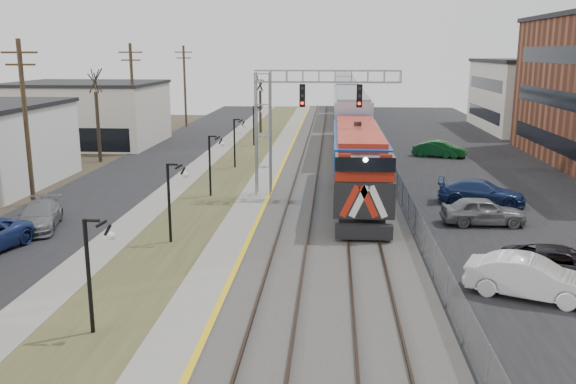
# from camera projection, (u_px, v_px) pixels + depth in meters

# --- Properties ---
(street_west) EXTENTS (7.00, 120.00, 0.04)m
(street_west) POSITION_uv_depth(u_px,v_px,m) (133.00, 174.00, 47.21)
(street_west) COLOR black
(street_west) RESTS_ON ground
(sidewalk) EXTENTS (2.00, 120.00, 0.08)m
(sidewalk) POSITION_uv_depth(u_px,v_px,m) (190.00, 174.00, 46.88)
(sidewalk) COLOR gray
(sidewalk) RESTS_ON ground
(grass_median) EXTENTS (4.00, 120.00, 0.06)m
(grass_median) POSITION_uv_depth(u_px,v_px,m) (229.00, 175.00, 46.66)
(grass_median) COLOR #404525
(grass_median) RESTS_ON ground
(platform) EXTENTS (2.00, 120.00, 0.24)m
(platform) POSITION_uv_depth(u_px,v_px,m) (268.00, 174.00, 46.43)
(platform) COLOR gray
(platform) RESTS_ON ground
(ballast_bed) EXTENTS (8.00, 120.00, 0.20)m
(ballast_bed) POSITION_uv_depth(u_px,v_px,m) (333.00, 176.00, 46.07)
(ballast_bed) COLOR #595651
(ballast_bed) RESTS_ON ground
(parking_lot) EXTENTS (16.00, 120.00, 0.04)m
(parking_lot) POSITION_uv_depth(u_px,v_px,m) (495.00, 179.00, 45.22)
(parking_lot) COLOR black
(parking_lot) RESTS_ON ground
(platform_edge) EXTENTS (0.24, 120.00, 0.01)m
(platform_edge) POSITION_uv_depth(u_px,v_px,m) (279.00, 173.00, 46.34)
(platform_edge) COLOR gold
(platform_edge) RESTS_ON platform
(track_near) EXTENTS (1.58, 120.00, 0.15)m
(track_near) POSITION_uv_depth(u_px,v_px,m) (307.00, 173.00, 46.18)
(track_near) COLOR #2D2119
(track_near) RESTS_ON ballast_bed
(track_far) EXTENTS (1.58, 120.00, 0.15)m
(track_far) POSITION_uv_depth(u_px,v_px,m) (353.00, 174.00, 45.92)
(track_far) COLOR #2D2119
(track_far) RESTS_ON ballast_bed
(train) EXTENTS (3.00, 85.85, 5.33)m
(train) POSITION_uv_depth(u_px,v_px,m) (347.00, 106.00, 72.29)
(train) COLOR #123D94
(train) RESTS_ON ground
(signal_gantry) EXTENTS (9.00, 1.07, 8.15)m
(signal_gantry) POSITION_uv_depth(u_px,v_px,m) (290.00, 111.00, 38.23)
(signal_gantry) COLOR gray
(signal_gantry) RESTS_ON ground
(lampposts) EXTENTS (0.14, 62.14, 4.00)m
(lampposts) POSITION_uv_depth(u_px,v_px,m) (171.00, 202.00, 29.98)
(lampposts) COLOR black
(lampposts) RESTS_ON ground
(utility_poles) EXTENTS (0.28, 80.28, 10.00)m
(utility_poles) POSITION_uv_depth(u_px,v_px,m) (26.00, 124.00, 36.59)
(utility_poles) COLOR #4C3823
(utility_poles) RESTS_ON ground
(fence) EXTENTS (0.04, 120.00, 1.60)m
(fence) POSITION_uv_depth(u_px,v_px,m) (390.00, 167.00, 45.61)
(fence) COLOR gray
(fence) RESTS_ON ground
(bare_trees) EXTENTS (12.30, 42.30, 5.95)m
(bare_trees) POSITION_uv_depth(u_px,v_px,m) (133.00, 133.00, 50.49)
(bare_trees) COLOR #382D23
(bare_trees) RESTS_ON ground
(car_lot_b) EXTENTS (5.05, 3.43, 1.57)m
(car_lot_b) POSITION_uv_depth(u_px,v_px,m) (530.00, 279.00, 23.24)
(car_lot_b) COLOR white
(car_lot_b) RESTS_ON ground
(car_lot_c) EXTENTS (5.33, 3.45, 1.37)m
(car_lot_c) POSITION_uv_depth(u_px,v_px,m) (563.00, 265.00, 25.03)
(car_lot_c) COLOR black
(car_lot_c) RESTS_ON ground
(car_lot_d) EXTENTS (5.55, 3.16, 1.52)m
(car_lot_d) POSITION_uv_depth(u_px,v_px,m) (481.00, 193.00, 37.47)
(car_lot_d) COLOR navy
(car_lot_d) RESTS_ON ground
(car_lot_e) EXTENTS (4.50, 1.90, 1.52)m
(car_lot_e) POSITION_uv_depth(u_px,v_px,m) (483.00, 212.00, 33.07)
(car_lot_e) COLOR slate
(car_lot_e) RESTS_ON ground
(car_lot_f) EXTENTS (4.08, 2.45, 1.27)m
(car_lot_f) POSITION_uv_depth(u_px,v_px,m) (435.00, 150.00, 54.58)
(car_lot_f) COLOR #0C3F1D
(car_lot_f) RESTS_ON ground
(car_street_b) EXTENTS (3.17, 5.12, 1.39)m
(car_street_b) POSITION_uv_depth(u_px,v_px,m) (39.00, 217.00, 32.33)
(car_street_b) COLOR slate
(car_street_b) RESTS_ON ground
(car_lot_g) EXTENTS (4.58, 2.75, 1.43)m
(car_lot_g) POSITION_uv_depth(u_px,v_px,m) (441.00, 149.00, 54.47)
(car_lot_g) COLOR #0D4217
(car_lot_g) RESTS_ON ground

